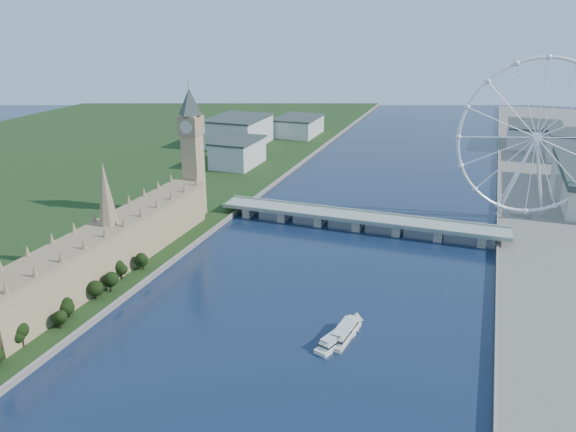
% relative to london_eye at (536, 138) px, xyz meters
% --- Properties ---
extents(tree_row, '(7.70, 215.70, 18.57)m').
position_rel_london_eye_xyz_m(tree_row, '(-232.98, -281.08, -59.08)').
color(tree_row, black).
rests_on(tree_row, ground).
extents(parliament_range, '(24.00, 200.00, 70.00)m').
position_rel_london_eye_xyz_m(parliament_range, '(-247.98, -185.08, -49.04)').
color(parliament_range, tan).
rests_on(parliament_range, ground).
extents(big_ben, '(20.02, 20.02, 110.00)m').
position_rel_london_eye_xyz_m(big_ben, '(-247.98, -77.08, -0.95)').
color(big_ben, tan).
rests_on(big_ben, ground).
extents(westminster_bridge, '(220.00, 22.00, 9.50)m').
position_rel_london_eye_xyz_m(westminster_bridge, '(-119.98, -55.08, -60.89)').
color(westminster_bridge, gray).
rests_on(westminster_bridge, ground).
extents(london_eye, '(113.60, 39.12, 124.30)m').
position_rel_london_eye_xyz_m(london_eye, '(0.00, 0.00, 0.00)').
color(london_eye, silver).
rests_on(london_eye, ground).
extents(city_skyline, '(505.00, 280.00, 32.00)m').
position_rel_london_eye_xyz_m(city_skyline, '(-80.75, 205.00, -50.56)').
color(city_skyline, beige).
rests_on(city_skyline, ground).
extents(tour_boat_near, '(12.40, 33.42, 7.24)m').
position_rel_london_eye_xyz_m(tour_boat_near, '(-92.19, -209.11, -67.52)').
color(tour_boat_near, beige).
rests_on(tour_boat_near, ground).
extents(tour_boat_far, '(17.08, 30.44, 6.54)m').
position_rel_london_eye_xyz_m(tour_boat_far, '(-94.82, -216.62, -67.52)').
color(tour_boat_far, silver).
rests_on(tour_boat_far, ground).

